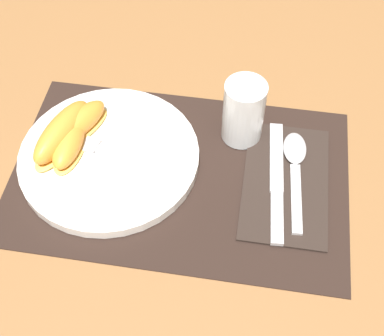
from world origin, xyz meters
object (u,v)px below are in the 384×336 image
Objects in this scene: plate at (109,157)px; citrus_wedge_1 at (62,133)px; fork at (102,149)px; knife at (277,183)px; citrus_wedge_0 at (78,125)px; juice_glass at (243,115)px; citrus_wedge_2 at (69,144)px; spoon at (295,161)px.

citrus_wedge_1 reaches higher than plate.
citrus_wedge_1 reaches higher than fork.
knife is 1.80× the size of citrus_wedge_0.
fork is at bearing 177.29° from knife.
citrus_wedge_1 is (-0.07, 0.01, 0.03)m from plate.
juice_glass reaches higher than citrus_wedge_2.
spoon is 0.32m from citrus_wedge_2.
knife is at bearing -3.50° from citrus_wedge_1.
plate is 1.51× the size of spoon.
citrus_wedge_2 is (-0.06, -0.00, 0.02)m from plate.
fork is 1.39× the size of citrus_wedge_1.
juice_glass is at bearing 14.87° from citrus_wedge_1.
spoon is at bearing 6.13° from fork.
citrus_wedge_1 is at bearing -176.15° from spoon.
juice_glass is at bearing 20.93° from fork.
citrus_wedge_2 is (-0.32, -0.04, 0.02)m from spoon.
citrus_wedge_1 is (-0.31, 0.02, 0.03)m from knife.
citrus_wedge_0 reaches higher than knife.
citrus_wedge_1 is 0.02m from citrus_wedge_2.
fork reaches higher than plate.
plate is 0.07m from citrus_wedge_0.
citrus_wedge_1 reaches higher than knife.
citrus_wedge_2 is (-0.24, -0.08, -0.01)m from juice_glass.
citrus_wedge_0 reaches higher than spoon.
knife is 0.25m from fork.
spoon is 0.28m from fork.
fork is at bearing 156.56° from plate.
juice_glass reaches higher than spoon.
citrus_wedge_1 is at bearing -165.13° from juice_glass.
plate is 0.02m from fork.
juice_glass is 0.10m from spoon.
fork is at bearing -6.89° from citrus_wedge_1.
spoon is 0.32m from citrus_wedge_0.
knife is 0.30m from citrus_wedge_2.
citrus_wedge_2 is at bearing -177.31° from plate.
citrus_wedge_2 reaches higher than spoon.
plate is 2.66× the size of citrus_wedge_2.
spoon is at bearing 6.53° from citrus_wedge_2.
citrus_wedge_2 is at bearing 179.07° from knife.
plate is 0.27m from spoon.
citrus_wedge_0 is (-0.29, 0.04, 0.03)m from knife.
plate is at bearing -172.68° from spoon.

